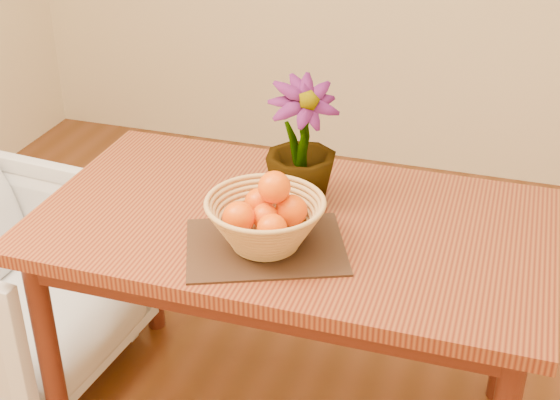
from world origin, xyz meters
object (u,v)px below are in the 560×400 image
(potted_plant, at_px, (301,144))
(armchair, at_px, (9,280))
(table, at_px, (291,245))
(wicker_basket, at_px, (265,225))

(potted_plant, height_order, armchair, potted_plant)
(table, height_order, wicker_basket, wicker_basket)
(potted_plant, bearing_deg, table, -125.32)
(table, distance_m, potted_plant, 0.29)
(wicker_basket, bearing_deg, potted_plant, 86.65)
(wicker_basket, height_order, armchair, wicker_basket)
(wicker_basket, relative_size, potted_plant, 0.85)
(table, relative_size, potted_plant, 3.91)
(potted_plant, bearing_deg, wicker_basket, -130.96)
(wicker_basket, xyz_separation_m, armchair, (-0.94, 0.14, -0.46))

